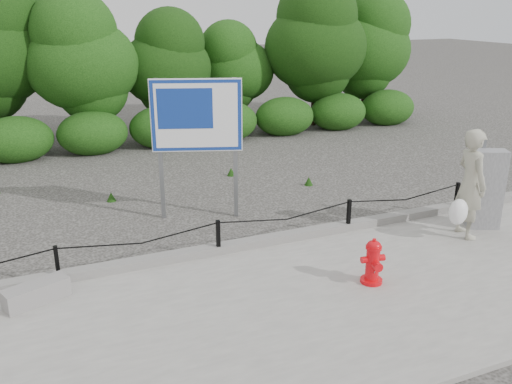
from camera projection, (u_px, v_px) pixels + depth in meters
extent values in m
plane|color=#2D2B28|center=(219.00, 258.00, 9.00)|extent=(90.00, 90.00, 0.00)
cube|color=gray|center=(268.00, 317.00, 7.25)|extent=(14.00, 4.00, 0.08)
cube|color=slate|center=(218.00, 249.00, 8.99)|extent=(14.00, 0.22, 0.14)
cube|color=black|center=(57.00, 265.00, 7.94)|extent=(0.06, 0.06, 0.60)
cube|color=black|center=(218.00, 237.00, 8.87)|extent=(0.06, 0.06, 0.60)
cube|color=black|center=(349.00, 215.00, 9.80)|extent=(0.06, 0.06, 0.60)
cube|color=black|center=(457.00, 197.00, 10.72)|extent=(0.06, 0.06, 0.60)
cylinder|color=black|center=(141.00, 237.00, 8.33)|extent=(2.50, 0.02, 0.02)
cylinder|color=black|center=(287.00, 214.00, 9.26)|extent=(2.50, 0.02, 0.02)
cylinder|color=black|center=(406.00, 195.00, 10.19)|extent=(2.50, 0.02, 0.02)
cylinder|color=black|center=(87.00, 110.00, 15.74)|extent=(0.18, 0.18, 2.15)
ellipsoid|color=#235313|center=(82.00, 57.00, 15.24)|extent=(3.18, 2.75, 3.43)
cylinder|color=black|center=(168.00, 106.00, 17.05)|extent=(0.18, 0.18, 1.91)
ellipsoid|color=#235313|center=(166.00, 62.00, 16.61)|extent=(2.82, 2.44, 3.05)
cylinder|color=black|center=(238.00, 101.00, 18.36)|extent=(0.18, 0.18, 1.71)
ellipsoid|color=#235313|center=(237.00, 65.00, 17.96)|extent=(2.53, 2.19, 2.74)
cylinder|color=black|center=(314.00, 90.00, 18.48)|extent=(0.18, 0.18, 2.38)
ellipsoid|color=#235313|center=(316.00, 40.00, 17.93)|extent=(3.53, 3.05, 3.81)
cylinder|color=black|center=(364.00, 88.00, 19.71)|extent=(0.18, 0.18, 2.19)
ellipsoid|color=#235313|center=(367.00, 44.00, 19.20)|extent=(3.25, 2.81, 3.51)
cylinder|color=red|center=(371.00, 280.00, 8.06)|extent=(0.37, 0.37, 0.05)
cylinder|color=red|center=(372.00, 264.00, 7.97)|extent=(0.23, 0.23, 0.49)
cylinder|color=red|center=(374.00, 247.00, 7.88)|extent=(0.27, 0.27, 0.05)
ellipsoid|color=red|center=(374.00, 246.00, 7.87)|extent=(0.24, 0.24, 0.16)
cylinder|color=red|center=(374.00, 240.00, 7.84)|extent=(0.06, 0.06, 0.05)
cylinder|color=red|center=(364.00, 260.00, 7.90)|extent=(0.10, 0.11, 0.10)
cylinder|color=red|center=(381.00, 258.00, 7.97)|extent=(0.10, 0.11, 0.10)
cylinder|color=red|center=(377.00, 267.00, 7.82)|extent=(0.15, 0.13, 0.14)
cylinder|color=slate|center=(375.00, 270.00, 7.87)|extent=(0.01, 0.05, 0.11)
imported|color=#A19F8A|center=(471.00, 184.00, 9.39)|extent=(0.58, 0.78, 1.94)
ellipsoid|color=white|center=(458.00, 212.00, 9.27)|extent=(0.35, 0.27, 0.47)
cube|color=gray|center=(36.00, 293.00, 7.49)|extent=(0.93, 0.60, 0.28)
cube|color=#98989B|center=(486.00, 189.00, 9.83)|extent=(0.64, 0.53, 1.46)
cube|color=slate|center=(479.00, 182.00, 9.98)|extent=(0.08, 0.08, 1.62)
cube|color=slate|center=(160.00, 151.00, 10.26)|extent=(0.10, 0.10, 2.72)
cube|color=slate|center=(235.00, 150.00, 10.35)|extent=(0.10, 0.10, 2.72)
cube|color=white|center=(196.00, 115.00, 10.03)|extent=(1.62, 0.61, 1.36)
cube|color=navy|center=(196.00, 116.00, 10.00)|extent=(1.57, 0.56, 1.32)
cube|color=navy|center=(185.00, 109.00, 9.93)|extent=(0.97, 0.34, 0.75)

